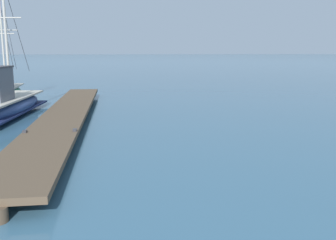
{
  "coord_description": "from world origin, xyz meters",
  "views": [
    {
      "loc": [
        -3.26,
        -0.82,
        3.17
      ],
      "look_at": [
        -2.62,
        8.59,
        1.4
      ],
      "focal_mm": 41.07,
      "sensor_mm": 36.0,
      "label": 1
    }
  ],
  "objects": [
    {
      "name": "floating_dock",
      "position": [
        -6.54,
        15.61,
        0.36
      ],
      "size": [
        3.0,
        19.56,
        0.53
      ],
      "color": "brown",
      "rests_on": "ground"
    },
    {
      "name": "fishing_boat_1",
      "position": [
        -11.3,
        22.24,
        0.67
      ],
      "size": [
        2.25,
        6.99,
        6.13
      ],
      "color": "#337556",
      "rests_on": "ground"
    },
    {
      "name": "fishing_boat_5",
      "position": [
        -9.54,
        17.31,
        0.65
      ],
      "size": [
        1.92,
        7.24,
        6.7
      ],
      "color": "navy",
      "rests_on": "ground"
    }
  ]
}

